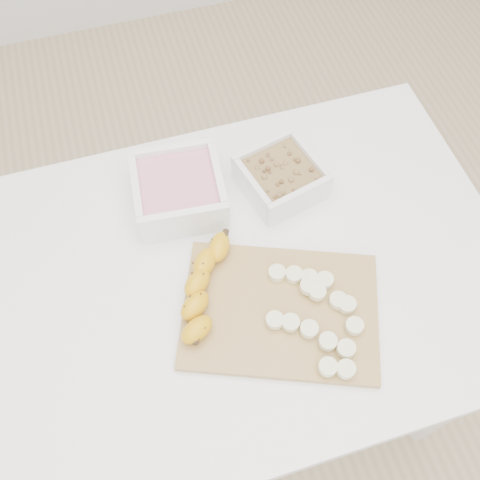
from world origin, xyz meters
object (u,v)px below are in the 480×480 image
object	(u,v)px
table	(244,291)
banana	(204,288)
bowl_granola	(281,177)
cutting_board	(280,310)
bowl_yogurt	(179,190)

from	to	relation	value
table	banana	xyz separation A→B (m)	(-0.08, -0.03, 0.13)
bowl_granola	cutting_board	world-z (taller)	bowl_granola
bowl_yogurt	bowl_granola	world-z (taller)	bowl_yogurt
table	bowl_yogurt	size ratio (longest dim) A/B	5.46
bowl_yogurt	table	bearing A→B (deg)	-67.01
bowl_granola	cutting_board	size ratio (longest dim) A/B	0.51
banana	bowl_granola	bearing A→B (deg)	82.98
bowl_yogurt	banana	bearing A→B (deg)	-91.99
cutting_board	banana	size ratio (longest dim) A/B	1.59
banana	table	bearing A→B (deg)	60.22
bowl_granola	cutting_board	xyz separation A→B (m)	(-0.09, -0.26, -0.03)
bowl_yogurt	banana	size ratio (longest dim) A/B	0.86
bowl_yogurt	bowl_granola	xyz separation A→B (m)	(0.20, -0.02, -0.01)
bowl_yogurt	cutting_board	world-z (taller)	bowl_yogurt
table	bowl_yogurt	xyz separation A→B (m)	(-0.08, 0.18, 0.14)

